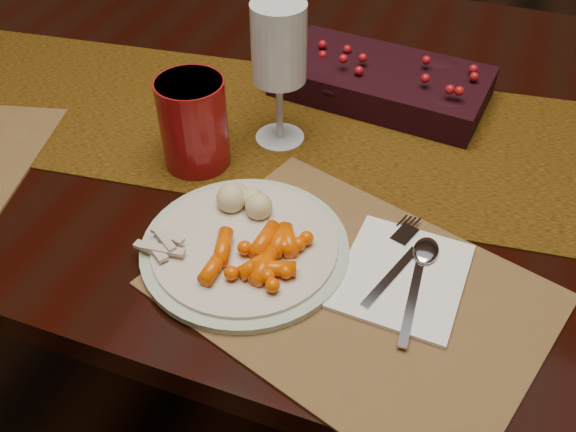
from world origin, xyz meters
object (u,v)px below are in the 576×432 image
(turkey_shreds, at_px, (165,242))
(napkin, at_px, (402,276))
(wine_glass, at_px, (279,77))
(dinner_plate, at_px, (245,247))
(centerpiece, at_px, (382,77))
(mashed_potatoes, at_px, (245,194))
(placemat_main, at_px, (353,290))
(baby_carrots, at_px, (247,253))
(red_cup, at_px, (194,123))
(dining_table, at_px, (329,276))

(turkey_shreds, xyz_separation_m, napkin, (0.27, 0.06, -0.02))
(wine_glass, bearing_deg, dinner_plate, -79.27)
(centerpiece, xyz_separation_m, dinner_plate, (-0.07, -0.40, -0.02))
(mashed_potatoes, relative_size, napkin, 0.46)
(placemat_main, distance_m, mashed_potatoes, 0.18)
(baby_carrots, relative_size, mashed_potatoes, 1.47)
(dinner_plate, relative_size, red_cup, 1.98)
(placemat_main, bearing_deg, mashed_potatoes, 173.97)
(placemat_main, distance_m, napkin, 0.06)
(wine_glass, bearing_deg, napkin, -42.30)
(centerpiece, height_order, napkin, centerpiece)
(mashed_potatoes, height_order, turkey_shreds, mashed_potatoes)
(placemat_main, relative_size, turkey_shreds, 5.83)
(turkey_shreds, height_order, red_cup, red_cup)
(turkey_shreds, distance_m, red_cup, 0.19)
(mashed_potatoes, bearing_deg, dinner_plate, -67.93)
(turkey_shreds, bearing_deg, dining_table, 74.02)
(centerpiece, height_order, mashed_potatoes, centerpiece)
(dining_table, relative_size, napkin, 11.49)
(centerpiece, relative_size, placemat_main, 0.80)
(baby_carrots, bearing_deg, wine_glass, 102.76)
(red_cup, bearing_deg, mashed_potatoes, -36.69)
(baby_carrots, bearing_deg, centerpiece, 83.00)
(dinner_plate, bearing_deg, napkin, 7.17)
(baby_carrots, xyz_separation_m, mashed_potatoes, (-0.04, 0.08, 0.01))
(dinner_plate, height_order, mashed_potatoes, mashed_potatoes)
(dinner_plate, distance_m, baby_carrots, 0.03)
(dining_table, height_order, red_cup, red_cup)
(turkey_shreds, height_order, napkin, turkey_shreds)
(centerpiece, xyz_separation_m, placemat_main, (0.07, -0.41, -0.03))
(placemat_main, bearing_deg, wine_glass, 144.56)
(centerpiece, relative_size, red_cup, 2.61)
(baby_carrots, relative_size, wine_glass, 0.51)
(mashed_potatoes, xyz_separation_m, napkin, (0.21, -0.04, -0.03))
(placemat_main, bearing_deg, dinner_plate, -167.37)
(dinner_plate, xyz_separation_m, baby_carrots, (0.01, -0.02, 0.02))
(mashed_potatoes, height_order, napkin, mashed_potatoes)
(dining_table, xyz_separation_m, wine_glass, (-0.06, -0.09, 0.48))
(dining_table, distance_m, centerpiece, 0.42)
(dining_table, bearing_deg, centerpiece, 59.06)
(placemat_main, xyz_separation_m, napkin, (0.05, 0.04, 0.00))
(baby_carrots, bearing_deg, napkin, 15.35)
(baby_carrots, distance_m, napkin, 0.18)
(napkin, relative_size, wine_glass, 0.76)
(baby_carrots, relative_size, turkey_shreds, 1.51)
(centerpiece, xyz_separation_m, mashed_potatoes, (-0.09, -0.34, 0.00))
(placemat_main, bearing_deg, red_cup, 168.55)
(placemat_main, distance_m, red_cup, 0.31)
(baby_carrots, distance_m, mashed_potatoes, 0.09)
(baby_carrots, height_order, turkey_shreds, baby_carrots)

